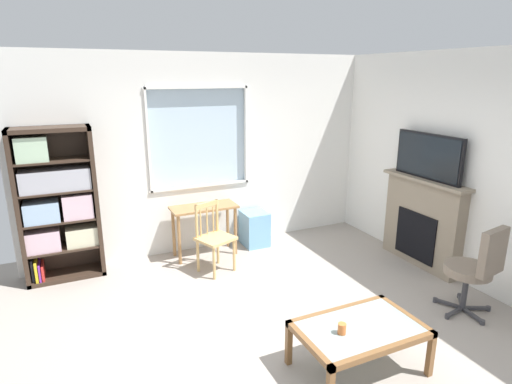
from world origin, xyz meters
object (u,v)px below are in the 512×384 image
coffee_table (360,332)px  bookshelf (56,203)px  sippy_cup (342,328)px  office_chair (477,266)px  wooden_chair (214,237)px  fireplace (422,222)px  desk_under_window (204,215)px  plastic_drawer_unit (254,228)px  tv (428,156)px

coffee_table → bookshelf: bearing=127.2°
sippy_cup → office_chair: bearing=6.8°
wooden_chair → fireplace: bearing=-20.4°
desk_under_window → plastic_drawer_unit: size_ratio=1.77×
bookshelf → fireplace: bearing=-20.0°
office_chair → sippy_cup: office_chair is taller
plastic_drawer_unit → coffee_table: 2.93m
desk_under_window → tv: tv is taller
plastic_drawer_unit → tv: tv is taller
fireplace → plastic_drawer_unit: bearing=138.7°
bookshelf → sippy_cup: size_ratio=20.93×
office_chair → coffee_table: bearing=-172.9°
wooden_chair → fireplace: (2.57, -0.96, 0.13)m
desk_under_window → coffee_table: size_ratio=0.85×
desk_under_window → sippy_cup: 2.88m
bookshelf → plastic_drawer_unit: bookshelf is taller
fireplace → sippy_cup: fireplace is taller
fireplace → coffee_table: (-2.08, -1.38, -0.23)m
coffee_table → sippy_cup: size_ratio=11.75×
bookshelf → coffee_table: 3.77m
office_chair → coffee_table: office_chair is taller
fireplace → office_chair: 1.26m
plastic_drawer_unit → office_chair: office_chair is taller
desk_under_window → tv: (2.50, -1.47, 0.88)m
desk_under_window → fireplace: 2.92m
wooden_chair → bookshelf: bearing=160.6°
bookshelf → office_chair: 4.79m
fireplace → sippy_cup: size_ratio=14.30×
fireplace → coffee_table: size_ratio=1.22×
plastic_drawer_unit → office_chair: size_ratio=0.51×
bookshelf → tv: 4.62m
wooden_chair → plastic_drawer_unit: 1.03m
coffee_table → tv: bearing=33.8°
wooden_chair → fireplace: fireplace is taller
fireplace → bookshelf: bearing=160.0°
tv → office_chair: 1.55m
desk_under_window → plastic_drawer_unit: (0.79, 0.05, -0.33)m
fireplace → tv: size_ratio=1.26×
wooden_chair → plastic_drawer_unit: bearing=34.2°
desk_under_window → office_chair: size_ratio=0.90×
desk_under_window → tv: bearing=-30.5°
wooden_chair → office_chair: (2.12, -2.13, 0.09)m
bookshelf → tv: (4.32, -1.58, 0.50)m
wooden_chair → sippy_cup: bearing=-83.2°
wooden_chair → office_chair: bearing=-45.1°
plastic_drawer_unit → fireplace: bearing=-41.3°
wooden_chair → coffee_table: 2.39m
bookshelf → plastic_drawer_unit: 2.70m
bookshelf → office_chair: bearing=-35.3°
wooden_chair → plastic_drawer_unit: wooden_chair is taller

